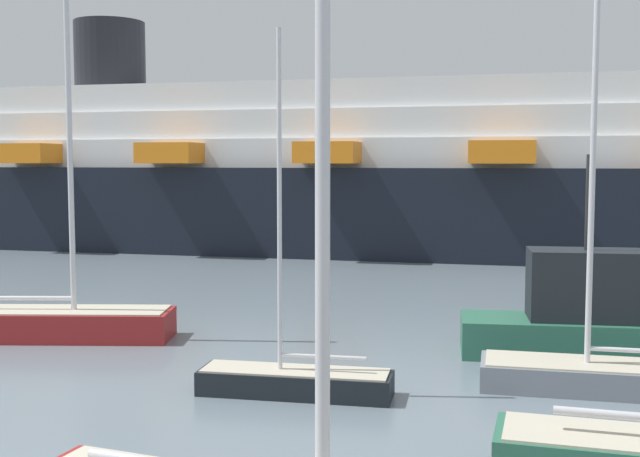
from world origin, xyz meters
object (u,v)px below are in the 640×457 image
object	(u,v)px
sailboat_0	(295,377)
sailboat_3	(56,318)
fishing_boat_1	(594,318)
cruise_ship	(351,174)
sailboat_4	(607,372)

from	to	relation	value
sailboat_0	sailboat_3	world-z (taller)	sailboat_3
fishing_boat_1	cruise_ship	distance (m)	26.46
fishing_boat_1	cruise_ship	xyz separation A→B (m)	(-12.70, 22.98, 3.27)
sailboat_4	fishing_boat_1	distance (m)	3.26
sailboat_0	fishing_boat_1	size ratio (longest dim) A/B	1.09
sailboat_0	sailboat_4	size ratio (longest dim) A/B	0.81
sailboat_4	fishing_boat_1	size ratio (longest dim) A/B	1.34
sailboat_3	fishing_boat_1	xyz separation A→B (m)	(14.37, 2.35, 0.41)
sailboat_3	sailboat_0	bearing A→B (deg)	-36.99
sailboat_3	fishing_boat_1	distance (m)	14.57
sailboat_3	cruise_ship	xyz separation A→B (m)	(1.67, 25.32, 3.68)
sailboat_3	sailboat_4	xyz separation A→B (m)	(14.58, -0.86, -0.14)
sailboat_0	sailboat_3	xyz separation A→B (m)	(-8.20, 3.12, 0.19)
cruise_ship	sailboat_3	bearing A→B (deg)	-96.96
sailboat_3	cruise_ship	bearing A→B (deg)	70.07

